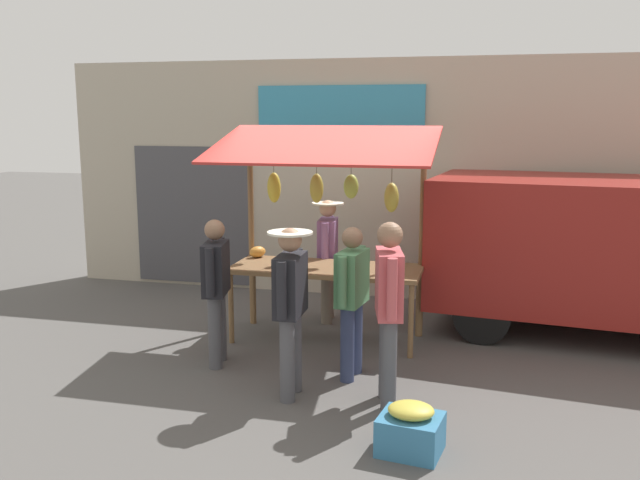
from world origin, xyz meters
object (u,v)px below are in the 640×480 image
shopper_in_striped_shirt (216,283)px  shopper_with_shopping_bag (389,300)px  shopper_with_ponytail (352,293)px  vendor_with_sunhat (328,251)px  produce_crate_near (411,430)px  parked_van (610,244)px  shopper_in_grey_tee (290,299)px  market_stall (328,210)px

shopper_in_striped_shirt → shopper_with_shopping_bag: 1.99m
shopper_with_shopping_bag → shopper_with_ponytail: bearing=26.0°
vendor_with_sunhat → produce_crate_near: vendor_with_sunhat is taller
shopper_in_striped_shirt → parked_van: (-4.15, -2.04, 0.23)m
shopper_in_grey_tee → shopper_with_ponytail: size_ratio=1.05×
market_stall → vendor_with_sunhat: market_stall is taller
shopper_with_shopping_bag → vendor_with_sunhat: bearing=12.4°
vendor_with_sunhat → produce_crate_near: bearing=16.8°
vendor_with_sunhat → produce_crate_near: (-1.45, 3.29, -0.73)m
market_stall → shopper_in_grey_tee: size_ratio=1.55×
market_stall → produce_crate_near: (-1.28, 2.57, -1.35)m
shopper_with_ponytail → produce_crate_near: 1.78m
shopper_in_grey_tee → parked_van: 4.13m
shopper_in_grey_tee → shopper_in_striped_shirt: bearing=56.2°
market_stall → parked_van: size_ratio=0.54×
shopper_with_ponytail → market_stall: bearing=32.3°
shopper_in_grey_tee → shopper_with_ponytail: shopper_in_grey_tee is taller
shopper_in_grey_tee → parked_van: size_ratio=0.35×
shopper_in_grey_tee → market_stall: bearing=0.4°
shopper_with_ponytail → parked_van: (-2.69, -2.06, 0.24)m
shopper_with_shopping_bag → produce_crate_near: 1.24m
vendor_with_sunhat → produce_crate_near: size_ratio=2.93×
market_stall → shopper_in_striped_shirt: market_stall is taller
shopper_with_ponytail → produce_crate_near: shopper_with_ponytail is taller
shopper_in_grey_tee → shopper_with_shopping_bag: (-0.91, -0.05, 0.04)m
shopper_in_striped_shirt → vendor_with_sunhat: bearing=-34.2°
shopper_in_striped_shirt → parked_van: bearing=-75.1°
parked_van → produce_crate_near: size_ratio=8.58×
shopper_with_shopping_bag → shopper_in_grey_tee: bearing=80.5°
produce_crate_near → market_stall: bearing=-63.5°
shopper_in_striped_shirt → produce_crate_near: (-2.22, 1.47, -0.70)m
shopper_in_striped_shirt → shopper_with_ponytail: size_ratio=1.01×
vendor_with_sunhat → shopper_with_ponytail: 1.96m
vendor_with_sunhat → shopper_in_striped_shirt: vendor_with_sunhat is taller
vendor_with_sunhat → shopper_in_grey_tee: shopper_in_grey_tee is taller
market_stall → shopper_in_grey_tee: bearing=91.9°
shopper_with_shopping_bag → parked_van: 3.45m
shopper_in_striped_shirt → shopper_with_shopping_bag: bearing=-118.1°
market_stall → vendor_with_sunhat: size_ratio=1.60×
shopper_in_striped_shirt → produce_crate_near: 2.75m
market_stall → shopper_in_grey_tee: market_stall is taller
vendor_with_sunhat → shopper_in_grey_tee: bearing=-1.7°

